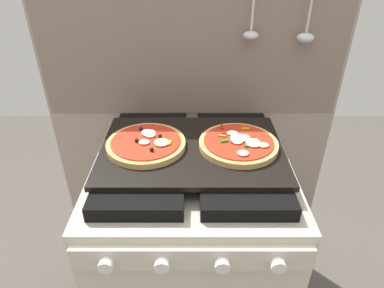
{
  "coord_description": "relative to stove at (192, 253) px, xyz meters",
  "views": [
    {
      "loc": [
        -0.0,
        -0.85,
        1.45
      ],
      "look_at": [
        0.0,
        0.0,
        0.93
      ],
      "focal_mm": 31.49,
      "sensor_mm": 36.0,
      "label": 1
    }
  ],
  "objects": [
    {
      "name": "pizza_left",
      "position": [
        -0.13,
        0.0,
        0.48
      ],
      "size": [
        0.23,
        0.23,
        0.03
      ],
      "color": "tan",
      "rests_on": "baking_tray"
    },
    {
      "name": "stove",
      "position": [
        0.0,
        0.0,
        0.0
      ],
      "size": [
        0.6,
        0.64,
        0.9
      ],
      "color": "beige",
      "rests_on": "ground_plane"
    },
    {
      "name": "kitchen_backsplash",
      "position": [
        0.0,
        0.34,
        0.34
      ],
      "size": [
        1.1,
        0.08,
        1.55
      ],
      "color": "gray",
      "rests_on": "ground_plane"
    },
    {
      "name": "baking_tray",
      "position": [
        0.0,
        0.0,
        0.46
      ],
      "size": [
        0.54,
        0.38,
        0.02
      ],
      "primitive_type": "cube",
      "color": "black",
      "rests_on": "stove"
    },
    {
      "name": "pizza_right",
      "position": [
        0.14,
        0.0,
        0.48
      ],
      "size": [
        0.23,
        0.23,
        0.03
      ],
      "color": "tan",
      "rests_on": "baking_tray"
    }
  ]
}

